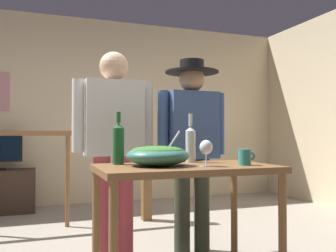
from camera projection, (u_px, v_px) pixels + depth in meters
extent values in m
cube|color=beige|center=(82.00, 110.00, 5.25)|extent=(6.34, 0.10, 2.64)
cylinder|color=brown|center=(67.00, 181.00, 3.89)|extent=(0.04, 0.04, 0.96)
cylinder|color=brown|center=(146.00, 178.00, 4.18)|extent=(0.04, 0.04, 0.96)
cube|color=brown|center=(146.00, 173.00, 4.18)|extent=(0.10, 0.10, 1.06)
cube|color=brown|center=(185.00, 168.00, 2.32)|extent=(1.11, 0.66, 0.04)
cylinder|color=brown|center=(283.00, 235.00, 2.21)|extent=(0.05, 0.05, 0.74)
cylinder|color=brown|center=(96.00, 227.00, 2.40)|extent=(0.05, 0.05, 0.74)
cylinder|color=brown|center=(234.00, 215.00, 2.76)|extent=(0.05, 0.05, 0.74)
ellipsoid|color=#337060|center=(158.00, 156.00, 2.27)|extent=(0.39, 0.39, 0.12)
ellipsoid|color=#38702D|center=(158.00, 150.00, 2.27)|extent=(0.32, 0.32, 0.06)
cylinder|color=silver|center=(170.00, 147.00, 2.30)|extent=(0.15, 0.01, 0.20)
cylinder|color=silver|center=(206.00, 166.00, 2.23)|extent=(0.07, 0.07, 0.01)
cylinder|color=silver|center=(206.00, 159.00, 2.23)|extent=(0.01, 0.01, 0.08)
ellipsoid|color=silver|center=(206.00, 147.00, 2.23)|extent=(0.08, 0.08, 0.09)
cylinder|color=silver|center=(191.00, 147.00, 2.57)|extent=(0.07, 0.07, 0.22)
cone|color=silver|center=(191.00, 129.00, 2.57)|extent=(0.07, 0.07, 0.03)
cylinder|color=silver|center=(191.00, 120.00, 2.57)|extent=(0.03, 0.03, 0.09)
cylinder|color=#1E5628|center=(118.00, 146.00, 2.39)|extent=(0.07, 0.07, 0.24)
cone|color=#1E5628|center=(119.00, 126.00, 2.39)|extent=(0.07, 0.07, 0.03)
cylinder|color=#1E5628|center=(119.00, 118.00, 2.39)|extent=(0.03, 0.03, 0.07)
cylinder|color=teal|center=(245.00, 157.00, 2.32)|extent=(0.08, 0.08, 0.10)
torus|color=teal|center=(252.00, 156.00, 2.34)|extent=(0.05, 0.01, 0.05)
cylinder|color=#9E3842|center=(125.00, 208.00, 2.84)|extent=(0.13, 0.13, 0.82)
cylinder|color=#9E3842|center=(102.00, 209.00, 2.78)|extent=(0.13, 0.13, 0.82)
cube|color=beige|center=(114.00, 118.00, 2.82)|extent=(0.44, 0.23, 0.58)
cylinder|color=beige|center=(147.00, 117.00, 2.91)|extent=(0.09, 0.09, 0.55)
cylinder|color=beige|center=(78.00, 116.00, 2.74)|extent=(0.09, 0.09, 0.55)
sphere|color=#D8A884|center=(114.00, 66.00, 2.83)|extent=(0.22, 0.22, 0.22)
cylinder|color=#2D3323|center=(202.00, 205.00, 3.06)|extent=(0.13, 0.13, 0.78)
cylinder|color=#2D3323|center=(182.00, 206.00, 3.00)|extent=(0.13, 0.13, 0.78)
cube|color=#3D5684|center=(192.00, 125.00, 3.05)|extent=(0.42, 0.23, 0.55)
cylinder|color=#3D5684|center=(219.00, 124.00, 3.14)|extent=(0.09, 0.09, 0.52)
cylinder|color=#3D5684|center=(163.00, 123.00, 2.96)|extent=(0.09, 0.09, 0.52)
sphere|color=tan|center=(192.00, 79.00, 3.06)|extent=(0.21, 0.21, 0.21)
cylinder|color=black|center=(192.00, 72.00, 3.06)|extent=(0.45, 0.45, 0.01)
cylinder|color=black|center=(192.00, 66.00, 3.06)|extent=(0.20, 0.20, 0.10)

